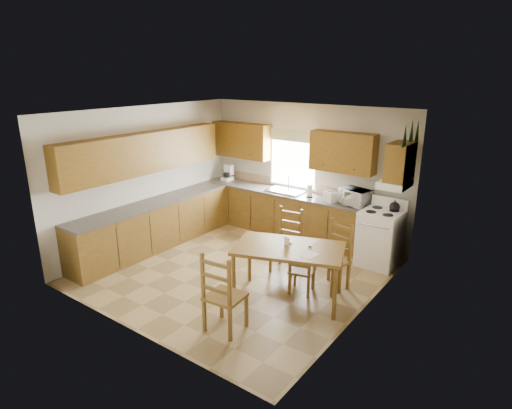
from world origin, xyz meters
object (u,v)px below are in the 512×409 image
Objects in this scene: stove at (380,239)px; dining_table at (288,273)px; chair_near_left at (225,291)px; chair_near_right at (302,267)px; chair_far_right at (332,257)px; chair_far_left at (286,241)px; microwave at (355,197)px.

stove is 2.09m from dining_table.
chair_near_left reaches higher than chair_near_right.
chair_near_left is at bearing -94.44° from chair_far_right.
dining_table is 0.30m from chair_near_right.
chair_near_left is 1.98m from chair_far_left.
microwave is 3.48m from chair_near_left.
microwave reaches higher than chair_far_right.
chair_near_right is at bearing -75.29° from microwave.
chair_far_right is at bearing -113.85° from chair_near_left.
chair_far_right is (0.63, 1.84, -0.02)m from chair_near_left.
dining_table is 1.41× the size of chair_near_left.
stove is 0.87× the size of chair_near_left.
microwave is at bearing -99.65° from chair_near_left.
microwave is 2.36m from dining_table.
microwave is 0.45× the size of chair_near_left.
chair_near_right is 0.79m from chair_far_left.
chair_far_left reaches higher than dining_table.
microwave reaches higher than dining_table.
chair_near_right is at bearing -45.67° from chair_far_left.
dining_table is 1.20m from chair_near_left.
chair_near_right is at bearing -115.73° from chair_far_right.
chair_far_left reaches higher than stove.
microwave is at bearing -102.67° from chair_near_right.
dining_table is 1.46× the size of chair_far_right.
chair_near_left is at bearing 64.23° from chair_near_right.
chair_far_right reaches higher than chair_far_left.
microwave is 1.72m from chair_far_right.
chair_near_left is at bearing -122.09° from dining_table.
microwave reaches higher than chair_near_left.
microwave is at bearing 62.06° from chair_far_left.
chair_far_right is (0.35, -1.60, -0.53)m from microwave.
chair_near_right is 0.79× the size of chair_far_left.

